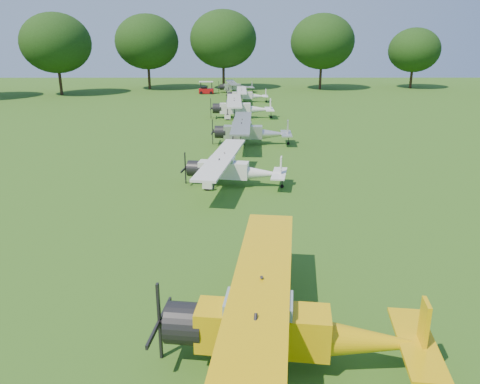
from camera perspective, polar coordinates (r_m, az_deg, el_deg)
The scene contains 9 objects.
ground at distance 26.27m, azimuth -1.09°, elevation -0.70°, with size 160.00×160.00×0.00m, color #275415.
tree_belt at distance 25.18m, azimuth 7.32°, elevation 16.97°, with size 137.36×130.27×14.52m.
aircraft_2 at distance 12.96m, azimuth 5.34°, elevation -15.69°, with size 7.52×11.94×2.34m.
aircraft_3 at distance 28.09m, azimuth -1.09°, elevation 3.02°, with size 6.30×9.98×1.96m.
aircraft_4 at distance 39.13m, azimuth 1.11°, elevation 7.57°, with size 6.68×10.62×2.09m.
aircraft_5 at distance 52.11m, azimuth -0.02°, elevation 10.38°, with size 7.00×11.11×2.20m.
aircraft_6 at distance 65.34m, azimuth 0.67°, elevation 11.83°, with size 5.79×9.19×1.82m.
aircraft_7 at distance 76.69m, azimuth -0.62°, elevation 12.81°, with size 5.77×9.18×1.80m.
golf_cart at distance 75.21m, azimuth -4.17°, elevation 12.33°, with size 2.26×1.42×1.91m.
Camera 1 is at (0.43, -24.81, 8.63)m, focal length 35.00 mm.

